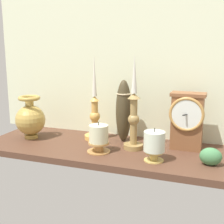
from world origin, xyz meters
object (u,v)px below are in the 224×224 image
object	(u,v)px
tall_ceramic_vase	(124,111)
brass_vase_bulbous	(30,119)
mantel_clock	(187,120)
pillar_candle_near_clock	(99,138)
pillar_candle_front	(154,144)
candlestick_tall_center	(95,116)
candlestick_tall_left	(134,117)

from	to	relation	value
tall_ceramic_vase	brass_vase_bulbous	bearing A→B (deg)	-165.96
mantel_clock	brass_vase_bulbous	xyz separation A→B (cm)	(-63.67, -8.06, -2.94)
pillar_candle_near_clock	tall_ceramic_vase	bearing A→B (deg)	73.90
pillar_candle_front	pillar_candle_near_clock	xyz separation A→B (cm)	(-21.18, 2.08, -0.54)
brass_vase_bulbous	candlestick_tall_center	bearing A→B (deg)	17.67
candlestick_tall_left	pillar_candle_near_clock	size ratio (longest dim) A/B	3.12
pillar_candle_front	brass_vase_bulbous	bearing A→B (deg)	171.54
brass_vase_bulbous	candlestick_tall_left	bearing A→B (deg)	2.34
mantel_clock	pillar_candle_near_clock	world-z (taller)	mantel_clock
candlestick_tall_center	mantel_clock	bearing A→B (deg)	-0.41
pillar_candle_front	pillar_candle_near_clock	world-z (taller)	pillar_candle_front
candlestick_tall_left	pillar_candle_near_clock	xyz separation A→B (cm)	(-10.99, -7.92, -6.98)
pillar_candle_near_clock	tall_ceramic_vase	world-z (taller)	tall_ceramic_vase
brass_vase_bulbous	pillar_candle_near_clock	bearing A→B (deg)	-10.24
mantel_clock	brass_vase_bulbous	size ratio (longest dim) A/B	1.20
pillar_candle_near_clock	candlestick_tall_center	bearing A→B (deg)	117.80
pillar_candle_front	tall_ceramic_vase	size ratio (longest dim) A/B	0.46
candlestick_tall_center	brass_vase_bulbous	size ratio (longest dim) A/B	1.95
candlestick_tall_center	brass_vase_bulbous	xyz separation A→B (cm)	(-26.14, -8.33, -1.45)
candlestick_tall_left	tall_ceramic_vase	world-z (taller)	candlestick_tall_left
pillar_candle_front	candlestick_tall_left	bearing A→B (deg)	135.52
mantel_clock	candlestick_tall_center	world-z (taller)	candlestick_tall_center
candlestick_tall_center	candlestick_tall_left	bearing A→B (deg)	-19.27
candlestick_tall_center	pillar_candle_near_clock	xyz separation A→B (cm)	(7.61, -14.42, -4.47)
candlestick_tall_left	pillar_candle_front	world-z (taller)	candlestick_tall_left
candlestick_tall_left	candlestick_tall_center	xyz separation A→B (cm)	(-18.60, 6.50, -2.51)
candlestick_tall_center	brass_vase_bulbous	distance (cm)	27.47
pillar_candle_front	tall_ceramic_vase	bearing A→B (deg)	133.19
mantel_clock	pillar_candle_front	xyz separation A→B (cm)	(-8.75, -16.23, -5.43)
mantel_clock	candlestick_tall_left	xyz separation A→B (cm)	(-18.93, -6.23, 1.01)
candlestick_tall_left	pillar_candle_near_clock	bearing A→B (deg)	-144.22
pillar_candle_front	pillar_candle_near_clock	bearing A→B (deg)	174.40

